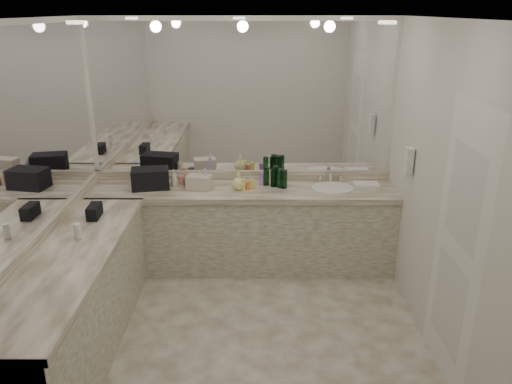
{
  "coord_description": "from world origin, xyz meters",
  "views": [
    {
      "loc": [
        0.16,
        -3.7,
        2.66
      ],
      "look_at": [
        0.15,
        0.4,
        1.15
      ],
      "focal_mm": 35.0,
      "sensor_mm": 36.0,
      "label": 1
    }
  ],
  "objects_px": {
    "soap_bottle_b": "(205,178)",
    "wall_phone": "(409,161)",
    "black_toiletry_bag": "(150,178)",
    "sink": "(333,189)",
    "soap_bottle_c": "(238,181)",
    "cream_cosmetic_case": "(199,182)",
    "hand_towel": "(366,185)",
    "soap_bottle_a": "(174,178)"
  },
  "relations": [
    {
      "from": "soap_bottle_b",
      "to": "wall_phone",
      "type": "bearing_deg",
      "value": -14.86
    },
    {
      "from": "black_toiletry_bag",
      "to": "sink",
      "type": "bearing_deg",
      "value": -0.28
    },
    {
      "from": "black_toiletry_bag",
      "to": "soap_bottle_c",
      "type": "height_order",
      "value": "black_toiletry_bag"
    },
    {
      "from": "cream_cosmetic_case",
      "to": "hand_towel",
      "type": "height_order",
      "value": "cream_cosmetic_case"
    },
    {
      "from": "black_toiletry_bag",
      "to": "cream_cosmetic_case",
      "type": "relative_size",
      "value": 1.54
    },
    {
      "from": "hand_towel",
      "to": "soap_bottle_a",
      "type": "xyz_separation_m",
      "value": [
        -2.02,
        0.03,
        0.07
      ]
    },
    {
      "from": "sink",
      "to": "soap_bottle_b",
      "type": "xyz_separation_m",
      "value": [
        -1.33,
        0.01,
        0.11
      ]
    },
    {
      "from": "soap_bottle_a",
      "to": "hand_towel",
      "type": "bearing_deg",
      "value": -0.83
    },
    {
      "from": "sink",
      "to": "soap_bottle_c",
      "type": "distance_m",
      "value": 0.99
    },
    {
      "from": "hand_towel",
      "to": "soap_bottle_a",
      "type": "height_order",
      "value": "soap_bottle_a"
    },
    {
      "from": "soap_bottle_c",
      "to": "soap_bottle_b",
      "type": "bearing_deg",
      "value": 172.25
    },
    {
      "from": "hand_towel",
      "to": "cream_cosmetic_case",
      "type": "bearing_deg",
      "value": -177.96
    },
    {
      "from": "black_toiletry_bag",
      "to": "cream_cosmetic_case",
      "type": "distance_m",
      "value": 0.51
    },
    {
      "from": "cream_cosmetic_case",
      "to": "wall_phone",
      "type": "bearing_deg",
      "value": -2.21
    },
    {
      "from": "sink",
      "to": "wall_phone",
      "type": "bearing_deg",
      "value": -39.57
    },
    {
      "from": "soap_bottle_b",
      "to": "black_toiletry_bag",
      "type": "bearing_deg",
      "value": -179.61
    },
    {
      "from": "hand_towel",
      "to": "soap_bottle_c",
      "type": "relative_size",
      "value": 1.42
    },
    {
      "from": "black_toiletry_bag",
      "to": "soap_bottle_a",
      "type": "distance_m",
      "value": 0.24
    },
    {
      "from": "wall_phone",
      "to": "hand_towel",
      "type": "distance_m",
      "value": 0.73
    },
    {
      "from": "hand_towel",
      "to": "soap_bottle_a",
      "type": "relative_size",
      "value": 1.41
    },
    {
      "from": "sink",
      "to": "black_toiletry_bag",
      "type": "height_order",
      "value": "black_toiletry_bag"
    },
    {
      "from": "soap_bottle_c",
      "to": "sink",
      "type": "bearing_deg",
      "value": 1.96
    },
    {
      "from": "cream_cosmetic_case",
      "to": "soap_bottle_a",
      "type": "height_order",
      "value": "soap_bottle_a"
    },
    {
      "from": "soap_bottle_b",
      "to": "cream_cosmetic_case",
      "type": "bearing_deg",
      "value": -149.42
    },
    {
      "from": "wall_phone",
      "to": "soap_bottle_b",
      "type": "height_order",
      "value": "wall_phone"
    },
    {
      "from": "cream_cosmetic_case",
      "to": "soap_bottle_b",
      "type": "distance_m",
      "value": 0.08
    },
    {
      "from": "wall_phone",
      "to": "cream_cosmetic_case",
      "type": "height_order",
      "value": "wall_phone"
    },
    {
      "from": "hand_towel",
      "to": "soap_bottle_b",
      "type": "bearing_deg",
      "value": -179.14
    },
    {
      "from": "sink",
      "to": "hand_towel",
      "type": "height_order",
      "value": "hand_towel"
    },
    {
      "from": "black_toiletry_bag",
      "to": "soap_bottle_a",
      "type": "relative_size",
      "value": 2.12
    },
    {
      "from": "black_toiletry_bag",
      "to": "soap_bottle_a",
      "type": "bearing_deg",
      "value": 13.96
    },
    {
      "from": "black_toiletry_bag",
      "to": "hand_towel",
      "type": "distance_m",
      "value": 2.26
    },
    {
      "from": "wall_phone",
      "to": "black_toiletry_bag",
      "type": "xyz_separation_m",
      "value": [
        -2.51,
        0.51,
        -0.34
      ]
    },
    {
      "from": "cream_cosmetic_case",
      "to": "soap_bottle_c",
      "type": "xyz_separation_m",
      "value": [
        0.41,
        -0.01,
        0.02
      ]
    },
    {
      "from": "cream_cosmetic_case",
      "to": "black_toiletry_bag",
      "type": "bearing_deg",
      "value": -172.5
    },
    {
      "from": "soap_bottle_a",
      "to": "soap_bottle_c",
      "type": "bearing_deg",
      "value": -8.47
    },
    {
      "from": "black_toiletry_bag",
      "to": "soap_bottle_b",
      "type": "distance_m",
      "value": 0.57
    },
    {
      "from": "sink",
      "to": "soap_bottle_a",
      "type": "relative_size",
      "value": 2.45
    },
    {
      "from": "cream_cosmetic_case",
      "to": "soap_bottle_b",
      "type": "relative_size",
      "value": 1.19
    },
    {
      "from": "sink",
      "to": "wall_phone",
      "type": "height_order",
      "value": "wall_phone"
    },
    {
      "from": "soap_bottle_c",
      "to": "cream_cosmetic_case",
      "type": "bearing_deg",
      "value": 178.61
    },
    {
      "from": "cream_cosmetic_case",
      "to": "soap_bottle_a",
      "type": "relative_size",
      "value": 1.38
    }
  ]
}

